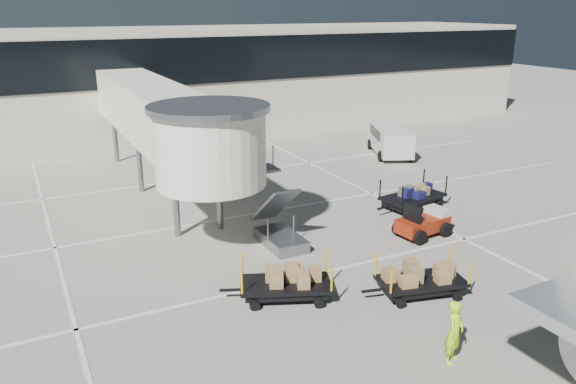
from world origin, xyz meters
name	(u,v)px	position (x,y,z in m)	size (l,w,h in m)	color
ground	(377,289)	(0.00, 0.00, 0.00)	(140.00, 140.00, 0.00)	#A7A195
lane_markings	(256,211)	(-0.67, 9.33, 0.01)	(40.00, 30.00, 0.02)	silver
terminal	(154,80)	(-0.35, 29.94, 4.11)	(64.00, 12.11, 15.20)	beige
jet_bridge	(169,121)	(-3.97, 12.26, 4.28)	(5.70, 20.40, 6.03)	white
baggage_tug	(424,223)	(4.69, 3.17, 0.58)	(2.54, 1.79, 1.58)	maroon
suitcase_cart	(411,198)	(6.40, 6.17, 0.56)	(4.12, 2.11, 1.58)	black
box_cart_near	(421,280)	(1.09, -1.02, 0.58)	(3.77, 2.13, 1.44)	black
box_cart_far	(283,283)	(-3.32, 0.89, 0.59)	(3.83, 2.61, 1.49)	black
ground_worker	(455,332)	(-0.62, -4.52, 0.95)	(0.69, 0.45, 1.90)	#C1F81A
minivan	(390,138)	(11.95, 15.52, 1.14)	(3.82, 5.41, 1.90)	silver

